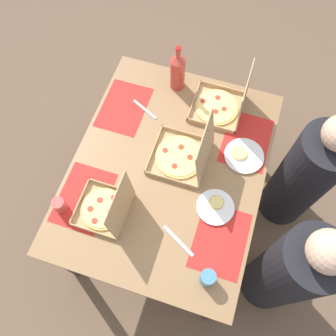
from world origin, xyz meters
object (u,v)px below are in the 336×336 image
object	(u,v)px
pizza_box_edge_far	(185,155)
plate_far_left	(243,156)
pizza_box_corner_left	(107,208)
diner_right_seat	(287,272)
soda_bottle	(178,71)
diner_left_seat	(303,177)
pizza_box_corner_right	(223,105)
cup_spare	(60,205)
plate_middle	(215,207)
cup_clear_left	(207,278)

from	to	relation	value
pizza_box_edge_far	plate_far_left	size ratio (longest dim) A/B	1.53
pizza_box_corner_left	diner_right_seat	xyz separation A→B (m)	(-0.03, 1.01, -0.27)
soda_bottle	diner_left_seat	distance (m)	1.01
soda_bottle	diner_left_seat	bearing A→B (deg)	74.39
pizza_box_corner_left	soda_bottle	distance (m)	0.90
pizza_box_corner_right	cup_spare	xyz separation A→B (m)	(0.86, -0.65, -0.00)
plate_middle	cup_spare	world-z (taller)	cup_spare
soda_bottle	cup_spare	world-z (taller)	soda_bottle
pizza_box_edge_far	diner_left_seat	size ratio (longest dim) A/B	0.30
cup_clear_left	diner_right_seat	xyz separation A→B (m)	(-0.21, 0.43, -0.28)
pizza_box_corner_left	diner_right_seat	size ratio (longest dim) A/B	0.25
pizza_box_corner_right	diner_left_seat	size ratio (longest dim) A/B	0.28
cup_spare	diner_right_seat	world-z (taller)	diner_right_seat
pizza_box_edge_far	cup_spare	distance (m)	0.71
cup_spare	diner_right_seat	distance (m)	1.28
cup_clear_left	diner_left_seat	size ratio (longest dim) A/B	0.09
soda_bottle	diner_right_seat	size ratio (longest dim) A/B	0.27
pizza_box_corner_right	diner_right_seat	xyz separation A→B (m)	(0.77, 0.60, -0.27)
pizza_box_corner_left	plate_middle	distance (m)	0.57
pizza_box_edge_far	cup_clear_left	bearing A→B (deg)	26.05
soda_bottle	cup_clear_left	bearing A→B (deg)	24.26
cup_spare	soda_bottle	bearing A→B (deg)	160.37
pizza_box_corner_right	pizza_box_edge_far	xyz separation A→B (m)	(0.39, -0.12, 0.00)
pizza_box_corner_left	plate_far_left	xyz separation A→B (m)	(-0.53, 0.61, -0.04)
pizza_box_corner_right	diner_left_seat	distance (m)	0.69
cup_spare	diner_right_seat	bearing A→B (deg)	94.20
plate_far_left	diner_right_seat	xyz separation A→B (m)	(0.50, 0.40, -0.23)
plate_far_left	plate_middle	world-z (taller)	same
soda_bottle	cup_spare	distance (m)	1.01
soda_bottle	cup_clear_left	distance (m)	1.17
pizza_box_edge_far	diner_left_seat	xyz separation A→B (m)	(-0.22, 0.71, -0.29)
pizza_box_corner_right	plate_far_left	xyz separation A→B (m)	(0.27, 0.19, -0.04)
plate_middle	cup_clear_left	world-z (taller)	cup_clear_left
pizza_box_corner_left	pizza_box_edge_far	distance (m)	0.51
cup_spare	diner_left_seat	size ratio (longest dim) A/B	0.08
pizza_box_corner_left	cup_spare	distance (m)	0.24
pizza_box_corner_left	plate_middle	world-z (taller)	pizza_box_corner_left
soda_bottle	diner_left_seat	size ratio (longest dim) A/B	0.28
plate_far_left	cup_spare	bearing A→B (deg)	-54.84
pizza_box_edge_far	cup_spare	world-z (taller)	pizza_box_edge_far
pizza_box_corner_right	diner_left_seat	world-z (taller)	diner_left_seat
plate_far_left	diner_right_seat	bearing A→B (deg)	38.95
cup_spare	cup_clear_left	bearing A→B (deg)	81.96
pizza_box_corner_right	plate_middle	xyz separation A→B (m)	(0.61, 0.12, -0.04)
plate_far_left	cup_clear_left	distance (m)	0.71
plate_middle	diner_right_seat	world-z (taller)	diner_right_seat
pizza_box_corner_left	pizza_box_corner_right	world-z (taller)	pizza_box_corner_right
plate_middle	pizza_box_corner_right	bearing A→B (deg)	-168.77
diner_right_seat	cup_clear_left	bearing A→B (deg)	-64.08
plate_middle	diner_right_seat	bearing A→B (deg)	71.34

